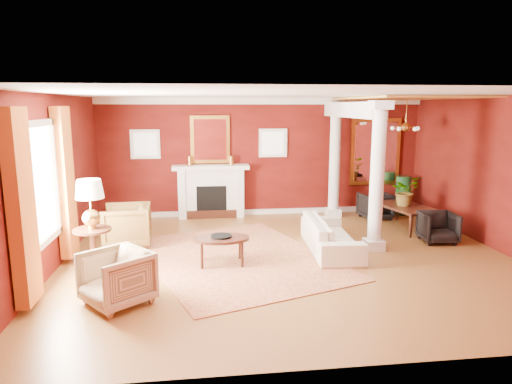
{
  "coord_description": "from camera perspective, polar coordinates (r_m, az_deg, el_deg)",
  "views": [
    {
      "loc": [
        -1.56,
        -7.71,
        2.71
      ],
      "look_at": [
        -0.55,
        0.44,
        1.15
      ],
      "focal_mm": 32.0,
      "sensor_mm": 36.0,
      "label": 1
    }
  ],
  "objects": [
    {
      "name": "ground",
      "position": [
        8.32,
        4.17,
        -8.28
      ],
      "size": [
        8.0,
        8.0,
        0.0
      ],
      "primitive_type": "plane",
      "color": "brown",
      "rests_on": "ground"
    },
    {
      "name": "room_shell",
      "position": [
        7.9,
        4.37,
        5.7
      ],
      "size": [
        8.04,
        7.04,
        2.92
      ],
      "color": "#61130D",
      "rests_on": "ground"
    },
    {
      "name": "fireplace",
      "position": [
        11.23,
        -5.62,
        0.1
      ],
      "size": [
        1.85,
        0.42,
        1.29
      ],
      "color": "white",
      "rests_on": "ground"
    },
    {
      "name": "overmantel_mirror",
      "position": [
        11.2,
        -5.76,
        6.55
      ],
      "size": [
        0.95,
        0.07,
        1.15
      ],
      "color": "gold",
      "rests_on": "fireplace"
    },
    {
      "name": "flank_window_left",
      "position": [
        11.29,
        -13.68,
        5.82
      ],
      "size": [
        0.7,
        0.07,
        0.7
      ],
      "color": "white",
      "rests_on": "room_shell"
    },
    {
      "name": "flank_window_right",
      "position": [
        11.36,
        2.13,
        6.15
      ],
      "size": [
        0.7,
        0.07,
        0.7
      ],
      "color": "white",
      "rests_on": "room_shell"
    },
    {
      "name": "left_window",
      "position": [
        7.6,
        -24.85,
        0.0
      ],
      "size": [
        0.21,
        2.55,
        2.6
      ],
      "color": "white",
      "rests_on": "room_shell"
    },
    {
      "name": "column_front",
      "position": [
        8.75,
        14.91,
        1.96
      ],
      "size": [
        0.36,
        0.36,
        2.8
      ],
      "color": "white",
      "rests_on": "ground"
    },
    {
      "name": "column_back",
      "position": [
        11.27,
        9.81,
        4.06
      ],
      "size": [
        0.36,
        0.36,
        2.8
      ],
      "color": "white",
      "rests_on": "ground"
    },
    {
      "name": "header_beam",
      "position": [
        10.15,
        11.84,
        10.02
      ],
      "size": [
        0.3,
        3.2,
        0.32
      ],
      "primitive_type": "cube",
      "color": "white",
      "rests_on": "column_front"
    },
    {
      "name": "amber_ceiling",
      "position": [
        10.44,
        18.26,
        11.1
      ],
      "size": [
        2.3,
        3.4,
        0.04
      ],
      "primitive_type": "cube",
      "color": "gold",
      "rests_on": "room_shell"
    },
    {
      "name": "dining_mirror",
      "position": [
        12.08,
        14.68,
        4.89
      ],
      "size": [
        1.3,
        0.07,
        1.7
      ],
      "color": "gold",
      "rests_on": "room_shell"
    },
    {
      "name": "chandelier",
      "position": [
        10.52,
        18.2,
        7.7
      ],
      "size": [
        0.6,
        0.62,
        0.75
      ],
      "color": "#BF8F3C",
      "rests_on": "room_shell"
    },
    {
      "name": "crown_trim",
      "position": [
        11.28,
        0.9,
        11.31
      ],
      "size": [
        8.0,
        0.08,
        0.16
      ],
      "primitive_type": "cube",
      "color": "white",
      "rests_on": "room_shell"
    },
    {
      "name": "base_trim",
      "position": [
        11.59,
        0.86,
        -2.47
      ],
      "size": [
        8.0,
        0.08,
        0.12
      ],
      "primitive_type": "cube",
      "color": "white",
      "rests_on": "ground"
    },
    {
      "name": "rug",
      "position": [
        8.32,
        -2.36,
        -8.2
      ],
      "size": [
        4.12,
        4.73,
        0.02
      ],
      "primitive_type": "cube",
      "rotation": [
        0.0,
        0.0,
        0.34
      ],
      "color": "maroon",
      "rests_on": "ground"
    },
    {
      "name": "sofa",
      "position": [
        8.74,
        9.38,
        -4.68
      ],
      "size": [
        0.73,
        2.11,
        0.81
      ],
      "primitive_type": "imported",
      "rotation": [
        0.0,
        0.0,
        1.51
      ],
      "color": "beige",
      "rests_on": "ground"
    },
    {
      "name": "armchair_leopard",
      "position": [
        9.25,
        -15.86,
        -3.8
      ],
      "size": [
        0.87,
        0.92,
        0.9
      ],
      "primitive_type": "imported",
      "rotation": [
        0.0,
        0.0,
        -1.51
      ],
      "color": "black",
      "rests_on": "ground"
    },
    {
      "name": "armchair_stripe",
      "position": [
        6.64,
        -17.06,
        -9.95
      ],
      "size": [
        1.1,
        1.11,
        0.83
      ],
      "primitive_type": "imported",
      "rotation": [
        0.0,
        0.0,
        -0.88
      ],
      "color": "tan",
      "rests_on": "ground"
    },
    {
      "name": "coffee_table",
      "position": [
        7.89,
        -4.36,
        -5.97
      ],
      "size": [
        0.97,
        0.97,
        0.49
      ],
      "rotation": [
        0.0,
        0.0,
        -0.4
      ],
      "color": "black",
      "rests_on": "ground"
    },
    {
      "name": "coffee_book",
      "position": [
        7.92,
        -4.72,
        -4.75
      ],
      "size": [
        0.16,
        0.04,
        0.22
      ],
      "primitive_type": "imported",
      "rotation": [
        0.0,
        0.0,
        0.15
      ],
      "color": "black",
      "rests_on": "coffee_table"
    },
    {
      "name": "side_table",
      "position": [
        7.92,
        -19.95,
        -2.08
      ],
      "size": [
        0.62,
        0.62,
        1.54
      ],
      "rotation": [
        0.0,
        0.0,
        0.03
      ],
      "color": "black",
      "rests_on": "ground"
    },
    {
      "name": "dining_table",
      "position": [
        10.7,
        18.16,
        -2.16
      ],
      "size": [
        0.85,
        1.58,
        0.84
      ],
      "primitive_type": "imported",
      "rotation": [
        0.0,
        0.0,
        1.79
      ],
      "color": "black",
      "rests_on": "ground"
    },
    {
      "name": "dining_chair_near",
      "position": [
        9.85,
        21.81,
        -3.96
      ],
      "size": [
        0.71,
        0.67,
        0.68
      ],
      "primitive_type": "imported",
      "rotation": [
        0.0,
        0.0,
        -0.09
      ],
      "color": "black",
      "rests_on": "ground"
    },
    {
      "name": "dining_chair_far",
      "position": [
        11.44,
        14.67,
        -1.51
      ],
      "size": [
        0.75,
        0.71,
        0.7
      ],
      "primitive_type": "imported",
      "rotation": [
        0.0,
        0.0,
        3.26
      ],
      "color": "black",
      "rests_on": "ground"
    },
    {
      "name": "green_urn",
      "position": [
        12.08,
        17.86,
        -0.87
      ],
      "size": [
        0.41,
        0.41,
        0.98
      ],
      "color": "#133D1B",
      "rests_on": "ground"
    },
    {
      "name": "potted_plant",
      "position": [
        10.53,
        18.2,
        1.38
      ],
      "size": [
        0.81,
        0.84,
        0.51
      ],
      "primitive_type": "imported",
      "rotation": [
        0.0,
        0.0,
        0.41
      ],
      "color": "#26591E",
      "rests_on": "dining_table"
    }
  ]
}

